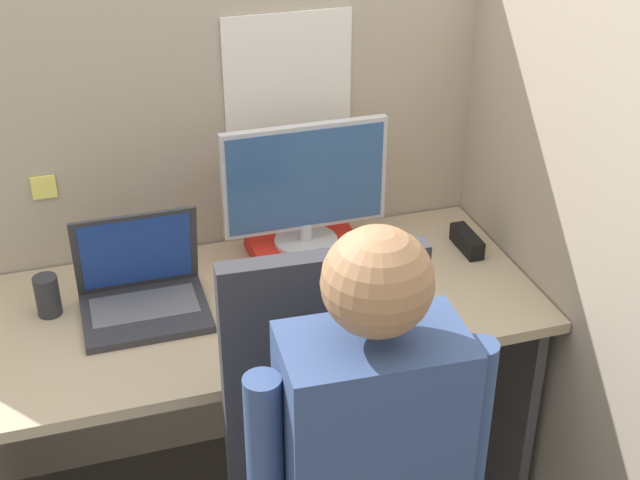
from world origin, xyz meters
The scene contains 10 objects.
cubicle_panel_back centered at (0.00, 0.68, 0.78)m, with size 2.04×0.05×1.55m.
cubicle_panel_right centered at (0.79, 0.26, 0.78)m, with size 0.04×1.28×1.55m.
desk centered at (0.00, 0.33, 0.56)m, with size 1.54×0.65×0.74m.
paper_box centered at (0.23, 0.49, 0.76)m, with size 0.29×0.26×0.05m.
monitor centered at (0.23, 0.49, 0.97)m, with size 0.45×0.17×0.35m.
laptop centered at (-0.24, 0.37, 0.79)m, with size 0.31×0.25×0.26m.
mouse centered at (-0.02, 0.23, 0.75)m, with size 0.07×0.04×0.03m.
stapler centered at (0.68, 0.41, 0.76)m, with size 0.04×0.14×0.05m.
carrot_toy centered at (-0.01, 0.16, 0.76)m, with size 0.05×0.12×0.05m.
pen_cup centered at (-0.46, 0.42, 0.79)m, with size 0.06×0.06×0.11m.
Camera 1 is at (-0.36, -1.55, 2.01)m, focal length 50.00 mm.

